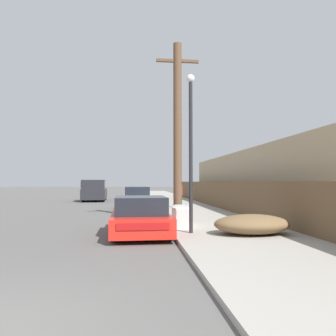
{
  "coord_description": "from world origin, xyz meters",
  "views": [
    {
      "loc": [
        1.99,
        -3.63,
        1.73
      ],
      "look_at": [
        3.55,
        11.44,
        2.37
      ],
      "focal_mm": 35.0,
      "sensor_mm": 36.0,
      "label": 1
    }
  ],
  "objects": [
    {
      "name": "car_parked_mid",
      "position": [
        2.15,
        17.09,
        0.66
      ],
      "size": [
        1.81,
        4.69,
        1.43
      ],
      "rotation": [
        0.0,
        0.0,
        0.02
      ],
      "color": "silver",
      "rests_on": "ground"
    },
    {
      "name": "wooden_fence",
      "position": [
        7.25,
        16.18,
        0.94
      ],
      "size": [
        0.08,
        33.79,
        1.63
      ],
      "primitive_type": "cube",
      "color": "brown",
      "rests_on": "sidewalk_curb"
    },
    {
      "name": "parked_sports_car_red",
      "position": [
        2.2,
        7.22,
        0.57
      ],
      "size": [
        1.93,
        4.08,
        1.26
      ],
      "rotation": [
        0.0,
        0.0,
        0.02
      ],
      "color": "red",
      "rests_on": "ground"
    },
    {
      "name": "building_right_house",
      "position": [
        11.34,
        16.51,
        1.81
      ],
      "size": [
        6.0,
        22.99,
        3.61
      ],
      "primitive_type": "cube",
      "color": "tan",
      "rests_on": "ground"
    },
    {
      "name": "pickup_truck",
      "position": [
        -1.58,
        26.42,
        0.94
      ],
      "size": [
        2.24,
        5.37,
        1.9
      ],
      "rotation": [
        0.0,
        0.0,
        3.18
      ],
      "color": "#232328",
      "rests_on": "ground"
    },
    {
      "name": "street_lamp",
      "position": [
        3.79,
        6.66,
        3.04
      ],
      "size": [
        0.26,
        0.26,
        5.08
      ],
      "color": "#232326",
      "rests_on": "sidewalk_curb"
    },
    {
      "name": "brush_pile",
      "position": [
        5.6,
        6.18,
        0.43
      ],
      "size": [
        2.36,
        1.6,
        0.61
      ],
      "color": "brown",
      "rests_on": "sidewalk_curb"
    },
    {
      "name": "pedestrian",
      "position": [
        4.83,
        16.61,
        0.95
      ],
      "size": [
        0.34,
        0.34,
        1.63
      ],
      "color": "#282D42",
      "rests_on": "sidewalk_curb"
    },
    {
      "name": "sidewalk_curb",
      "position": [
        5.3,
        23.5,
        0.06
      ],
      "size": [
        4.2,
        63.0,
        0.12
      ],
      "primitive_type": "cube",
      "color": "#9E998E",
      "rests_on": "ground"
    },
    {
      "name": "utility_pole",
      "position": [
        3.79,
        9.88,
        3.94
      ],
      "size": [
        1.8,
        0.35,
        7.47
      ],
      "color": "brown",
      "rests_on": "sidewalk_curb"
    },
    {
      "name": "discarded_fridge",
      "position": [
        3.71,
        8.25,
        0.48
      ],
      "size": [
        0.9,
        1.83,
        0.75
      ],
      "rotation": [
        0.0,
        0.0,
        -0.17
      ],
      "color": "silver",
      "rests_on": "sidewalk_curb"
    }
  ]
}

